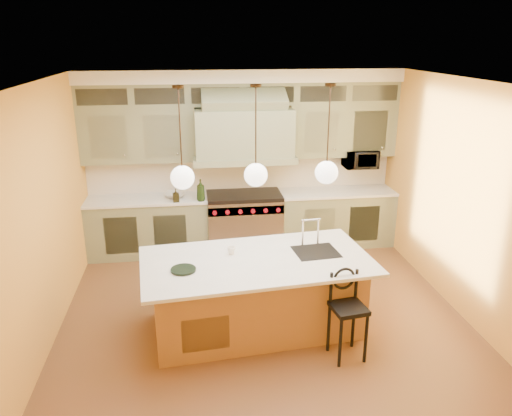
{
  "coord_description": "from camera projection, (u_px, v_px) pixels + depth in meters",
  "views": [
    {
      "loc": [
        -0.83,
        -5.51,
        3.36
      ],
      "look_at": [
        0.0,
        0.7,
        1.21
      ],
      "focal_mm": 35.0,
      "sensor_mm": 36.0,
      "label": 1
    }
  ],
  "objects": [
    {
      "name": "wall_front",
      "position": [
        316.0,
        320.0,
        3.54
      ],
      "size": [
        5.0,
        0.0,
        5.0
      ],
      "primitive_type": "plane",
      "rotation": [
        -1.57,
        0.0,
        0.0
      ],
      "color": "gold",
      "rests_on": "ground"
    },
    {
      "name": "floor",
      "position": [
        263.0,
        315.0,
        6.36
      ],
      "size": [
        5.0,
        5.0,
        0.0
      ],
      "primitive_type": "plane",
      "color": "brown",
      "rests_on": "ground"
    },
    {
      "name": "wall_back",
      "position": [
        241.0,
        159.0,
        8.23
      ],
      "size": [
        5.0,
        0.0,
        5.0
      ],
      "primitive_type": "plane",
      "rotation": [
        1.57,
        0.0,
        0.0
      ],
      "color": "gold",
      "rests_on": "ground"
    },
    {
      "name": "range",
      "position": [
        244.0,
        221.0,
        8.21
      ],
      "size": [
        1.2,
        0.74,
        0.96
      ],
      "color": "silver",
      "rests_on": "floor"
    },
    {
      "name": "kitchen_island",
      "position": [
        256.0,
        292.0,
        5.95
      ],
      "size": [
        2.77,
        1.64,
        1.35
      ],
      "rotation": [
        0.0,
        0.0,
        0.1
      ],
      "color": "olive",
      "rests_on": "floor"
    },
    {
      "name": "wall_right",
      "position": [
        462.0,
        199.0,
        6.2
      ],
      "size": [
        0.0,
        5.0,
        5.0
      ],
      "primitive_type": "plane",
      "rotation": [
        1.57,
        0.0,
        -1.57
      ],
      "color": "gold",
      "rests_on": "ground"
    },
    {
      "name": "back_cabinetry",
      "position": [
        243.0,
        164.0,
        7.99
      ],
      "size": [
        5.0,
        0.77,
        2.9
      ],
      "color": "gray",
      "rests_on": "floor"
    },
    {
      "name": "fruit_bowl",
      "position": [
        175.0,
        195.0,
        7.92
      ],
      "size": [
        0.36,
        0.36,
        0.08
      ],
      "primitive_type": "imported",
      "rotation": [
        0.0,
        0.0,
        -0.15
      ],
      "color": "beige",
      "rests_on": "back_cabinetry"
    },
    {
      "name": "wall_left",
      "position": [
        43.0,
        217.0,
        5.57
      ],
      "size": [
        0.0,
        5.0,
        5.0
      ],
      "primitive_type": "plane",
      "rotation": [
        1.57,
        0.0,
        1.57
      ],
      "color": "gold",
      "rests_on": "ground"
    },
    {
      "name": "counter_stool",
      "position": [
        347.0,
        310.0,
        5.38
      ],
      "size": [
        0.4,
        0.4,
        1.01
      ],
      "rotation": [
        0.0,
        0.0,
        0.15
      ],
      "color": "black",
      "rests_on": "floor"
    },
    {
      "name": "ceiling",
      "position": [
        264.0,
        81.0,
        5.42
      ],
      "size": [
        5.0,
        5.0,
        0.0
      ],
      "primitive_type": "plane",
      "rotation": [
        3.14,
        0.0,
        0.0
      ],
      "color": "white",
      "rests_on": "wall_back"
    },
    {
      "name": "pendant_center",
      "position": [
        256.0,
        172.0,
        5.47
      ],
      "size": [
        0.26,
        0.26,
        1.11
      ],
      "color": "#2D2319",
      "rests_on": "ceiling"
    },
    {
      "name": "pendant_right",
      "position": [
        327.0,
        170.0,
        5.57
      ],
      "size": [
        0.26,
        0.26,
        1.11
      ],
      "color": "#2D2319",
      "rests_on": "ceiling"
    },
    {
      "name": "oil_bottle_a",
      "position": [
        201.0,
        190.0,
        7.71
      ],
      "size": [
        0.14,
        0.14,
        0.34
      ],
      "primitive_type": "imported",
      "rotation": [
        0.0,
        0.0,
        -0.09
      ],
      "color": "black",
      "rests_on": "back_cabinetry"
    },
    {
      "name": "oil_bottle_b",
      "position": [
        176.0,
        195.0,
        7.69
      ],
      "size": [
        0.1,
        0.1,
        0.2
      ],
      "primitive_type": "imported",
      "rotation": [
        0.0,
        0.0,
        0.11
      ],
      "color": "black",
      "rests_on": "back_cabinetry"
    },
    {
      "name": "pendant_left",
      "position": [
        182.0,
        175.0,
        5.37
      ],
      "size": [
        0.26,
        0.26,
        1.11
      ],
      "color": "#2D2319",
      "rests_on": "ceiling"
    },
    {
      "name": "microwave",
      "position": [
        360.0,
        159.0,
        8.24
      ],
      "size": [
        0.54,
        0.37,
        0.3
      ],
      "primitive_type": "imported",
      "color": "black",
      "rests_on": "back_cabinetry"
    },
    {
      "name": "cup",
      "position": [
        231.0,
        250.0,
        5.9
      ],
      "size": [
        0.11,
        0.11,
        0.09
      ],
      "primitive_type": "imported",
      "rotation": [
        0.0,
        0.0,
        0.16
      ],
      "color": "white",
      "rests_on": "kitchen_island"
    }
  ]
}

